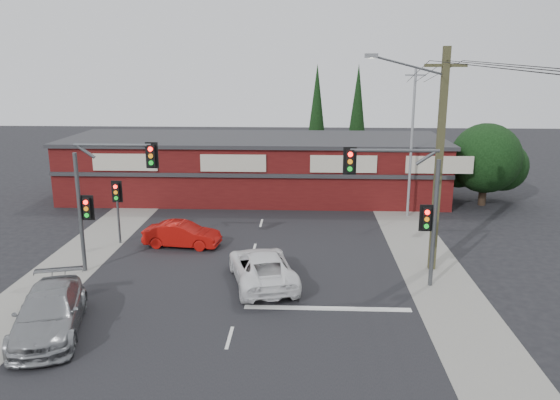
{
  "coord_description": "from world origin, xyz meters",
  "views": [
    {
      "loc": [
        2.55,
        -21.13,
        9.31
      ],
      "look_at": [
        1.44,
        3.0,
        3.22
      ],
      "focal_mm": 35.0,
      "sensor_mm": 36.0,
      "label": 1
    }
  ],
  "objects_px": {
    "red_sedan": "(182,234)",
    "shop_building": "(255,166)",
    "silver_suv": "(49,313)",
    "utility_pole": "(436,154)",
    "white_suv": "(262,267)"
  },
  "relations": [
    {
      "from": "silver_suv",
      "to": "utility_pole",
      "type": "bearing_deg",
      "value": 9.5
    },
    {
      "from": "red_sedan",
      "to": "utility_pole",
      "type": "height_order",
      "value": "utility_pole"
    },
    {
      "from": "white_suv",
      "to": "utility_pole",
      "type": "bearing_deg",
      "value": -179.15
    },
    {
      "from": "red_sedan",
      "to": "shop_building",
      "type": "distance_m",
      "value": 11.79
    },
    {
      "from": "silver_suv",
      "to": "shop_building",
      "type": "height_order",
      "value": "shop_building"
    },
    {
      "from": "white_suv",
      "to": "shop_building",
      "type": "height_order",
      "value": "shop_building"
    },
    {
      "from": "white_suv",
      "to": "utility_pole",
      "type": "relative_size",
      "value": 0.53
    },
    {
      "from": "silver_suv",
      "to": "shop_building",
      "type": "bearing_deg",
      "value": 60.04
    },
    {
      "from": "white_suv",
      "to": "red_sedan",
      "type": "distance_m",
      "value": 6.53
    },
    {
      "from": "silver_suv",
      "to": "utility_pole",
      "type": "height_order",
      "value": "utility_pole"
    },
    {
      "from": "shop_building",
      "to": "red_sedan",
      "type": "bearing_deg",
      "value": -103.74
    },
    {
      "from": "silver_suv",
      "to": "red_sedan",
      "type": "xyz_separation_m",
      "value": [
        2.62,
        9.5,
        -0.12
      ]
    },
    {
      "from": "red_sedan",
      "to": "shop_building",
      "type": "relative_size",
      "value": 0.14
    },
    {
      "from": "white_suv",
      "to": "silver_suv",
      "type": "relative_size",
      "value": 0.99
    },
    {
      "from": "silver_suv",
      "to": "utility_pole",
      "type": "xyz_separation_m",
      "value": [
        14.76,
        6.87,
        4.63
      ]
    }
  ]
}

